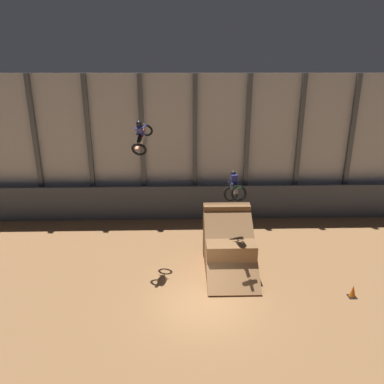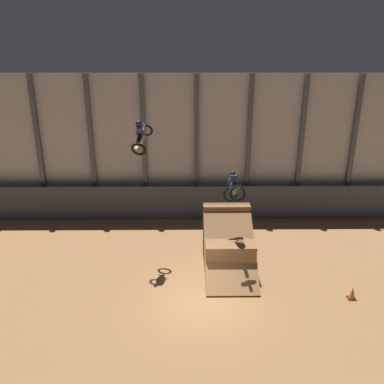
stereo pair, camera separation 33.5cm
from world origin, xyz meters
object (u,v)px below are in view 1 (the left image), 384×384
(dirt_ramp, at_px, (228,246))
(traffic_cone_near_ramp, at_px, (353,291))
(rider_bike_left_air, at_px, (141,136))
(rider_bike_right_air, at_px, (234,189))

(dirt_ramp, distance_m, traffic_cone_near_ramp, 6.04)
(rider_bike_left_air, relative_size, rider_bike_right_air, 1.07)
(rider_bike_right_air, bearing_deg, traffic_cone_near_ramp, -33.28)
(dirt_ramp, relative_size, rider_bike_left_air, 2.21)
(dirt_ramp, height_order, rider_bike_left_air, rider_bike_left_air)
(rider_bike_left_air, bearing_deg, traffic_cone_near_ramp, -10.03)
(traffic_cone_near_ramp, bearing_deg, rider_bike_left_air, 159.23)
(dirt_ramp, relative_size, rider_bike_right_air, 2.38)
(rider_bike_right_air, bearing_deg, dirt_ramp, 94.65)
(rider_bike_left_air, bearing_deg, dirt_ramp, 2.83)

